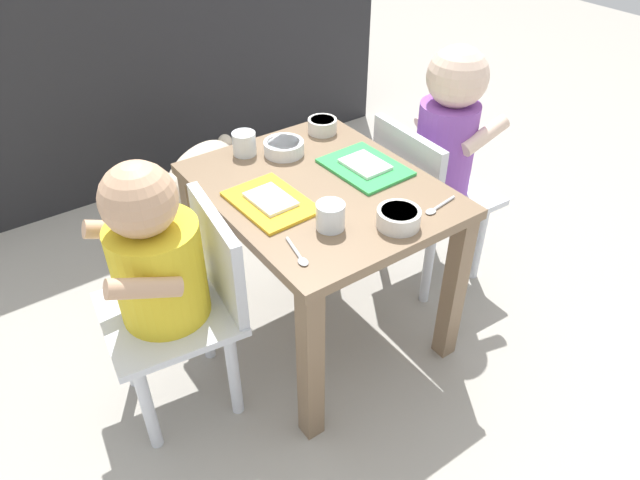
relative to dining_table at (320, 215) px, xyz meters
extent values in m
plane|color=#9E998E|center=(0.00, 0.00, -0.38)|extent=(7.00, 7.00, 0.00)
cube|color=#232326|center=(0.00, 1.18, 0.08)|extent=(1.93, 0.38, 0.90)
cube|color=#7A6047|center=(0.00, 0.00, 0.07)|extent=(0.49, 0.60, 0.03)
cube|color=#7A6047|center=(-0.22, -0.27, -0.16)|extent=(0.04, 0.04, 0.44)
cube|color=#7A6047|center=(0.22, -0.27, -0.16)|extent=(0.04, 0.04, 0.44)
cube|color=#7A6047|center=(-0.22, 0.27, -0.16)|extent=(0.04, 0.04, 0.44)
cube|color=#7A6047|center=(0.22, 0.27, -0.16)|extent=(0.04, 0.04, 0.44)
cube|color=silver|center=(-0.42, -0.01, -0.09)|extent=(0.31, 0.31, 0.02)
cube|color=silver|center=(-0.29, -0.02, 0.03)|extent=(0.06, 0.27, 0.22)
cylinder|color=yellow|center=(-0.42, -0.01, 0.03)|extent=(0.19, 0.19, 0.23)
sphere|color=tan|center=(-0.43, -0.01, 0.21)|extent=(0.15, 0.15, 0.15)
cylinder|color=silver|center=(-0.50, 0.10, -0.24)|extent=(0.03, 0.03, 0.27)
cylinder|color=silver|center=(-0.53, -0.09, -0.24)|extent=(0.03, 0.03, 0.27)
cylinder|color=silver|center=(-0.30, 0.08, -0.24)|extent=(0.03, 0.03, 0.27)
cylinder|color=silver|center=(-0.33, -0.12, -0.24)|extent=(0.03, 0.03, 0.27)
cylinder|color=tan|center=(-0.45, 0.10, 0.08)|extent=(0.15, 0.06, 0.09)
cylinder|color=tan|center=(-0.48, -0.11, 0.08)|extent=(0.15, 0.06, 0.09)
cube|color=silver|center=(0.42, 0.00, -0.09)|extent=(0.29, 0.29, 0.02)
cube|color=silver|center=(0.29, 0.01, 0.03)|extent=(0.04, 0.27, 0.22)
cylinder|color=purple|center=(0.42, 0.00, 0.05)|extent=(0.16, 0.16, 0.27)
sphere|color=beige|center=(0.43, 0.00, 0.25)|extent=(0.16, 0.16, 0.16)
cylinder|color=silver|center=(0.51, -0.10, -0.24)|extent=(0.03, 0.03, 0.27)
cylinder|color=silver|center=(0.52, 0.10, -0.24)|extent=(0.03, 0.03, 0.27)
cylinder|color=silver|center=(0.31, -0.09, -0.24)|extent=(0.03, 0.03, 0.27)
cylinder|color=silver|center=(0.32, 0.11, -0.24)|extent=(0.03, 0.03, 0.27)
cylinder|color=beige|center=(0.46, -0.09, 0.12)|extent=(0.15, 0.05, 0.09)
cylinder|color=beige|center=(0.47, 0.09, 0.12)|extent=(0.15, 0.05, 0.09)
ellipsoid|color=beige|center=(-0.03, 0.63, -0.17)|extent=(0.38, 0.32, 0.18)
sphere|color=beige|center=(-0.20, 0.52, -0.13)|extent=(0.12, 0.12, 0.12)
sphere|color=black|center=(-0.24, 0.50, -0.13)|extent=(0.05, 0.05, 0.05)
torus|color=green|center=(-0.17, 0.54, -0.14)|extent=(0.08, 0.10, 0.10)
sphere|color=beige|center=(0.11, 0.72, -0.14)|extent=(0.05, 0.05, 0.05)
cylinder|color=beige|center=(-0.14, 0.62, -0.31)|extent=(0.04, 0.04, 0.13)
cylinder|color=beige|center=(-0.09, 0.54, -0.31)|extent=(0.04, 0.04, 0.13)
cylinder|color=beige|center=(0.02, 0.72, -0.31)|extent=(0.04, 0.04, 0.13)
cylinder|color=beige|center=(0.07, 0.64, -0.31)|extent=(0.04, 0.04, 0.13)
cube|color=gold|center=(-0.14, 0.00, 0.09)|extent=(0.15, 0.21, 0.01)
cube|color=white|center=(-0.14, 0.00, 0.10)|extent=(0.08, 0.12, 0.01)
cube|color=green|center=(0.14, 0.00, 0.09)|extent=(0.16, 0.21, 0.01)
cube|color=white|center=(0.14, 0.00, 0.10)|extent=(0.09, 0.11, 0.01)
cylinder|color=white|center=(-0.08, -0.15, 0.11)|extent=(0.06, 0.06, 0.06)
cylinder|color=silver|center=(-0.08, -0.15, 0.10)|extent=(0.05, 0.05, 0.03)
cylinder|color=white|center=(-0.07, 0.24, 0.11)|extent=(0.06, 0.06, 0.06)
cylinder|color=silver|center=(-0.07, 0.24, 0.10)|extent=(0.05, 0.05, 0.03)
cylinder|color=silver|center=(0.04, -0.23, 0.10)|extent=(0.09, 0.09, 0.04)
cylinder|color=#4C8C33|center=(0.04, -0.23, 0.12)|extent=(0.08, 0.08, 0.01)
cylinder|color=silver|center=(0.17, 0.22, 0.10)|extent=(0.08, 0.08, 0.04)
cylinder|color=#4C8C33|center=(0.17, 0.22, 0.12)|extent=(0.06, 0.06, 0.01)
cylinder|color=white|center=(0.01, 0.18, 0.10)|extent=(0.10, 0.10, 0.03)
cylinder|color=#B26633|center=(0.01, 0.18, 0.12)|extent=(0.08, 0.08, 0.01)
cylinder|color=silver|center=(-0.19, -0.17, 0.09)|extent=(0.02, 0.07, 0.01)
ellipsoid|color=silver|center=(-0.19, -0.22, 0.09)|extent=(0.03, 0.03, 0.01)
cylinder|color=silver|center=(0.18, -0.23, 0.09)|extent=(0.08, 0.02, 0.01)
ellipsoid|color=silver|center=(0.13, -0.23, 0.09)|extent=(0.03, 0.02, 0.01)
camera|label=1|loc=(-0.69, -0.97, 0.82)|focal=33.01mm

